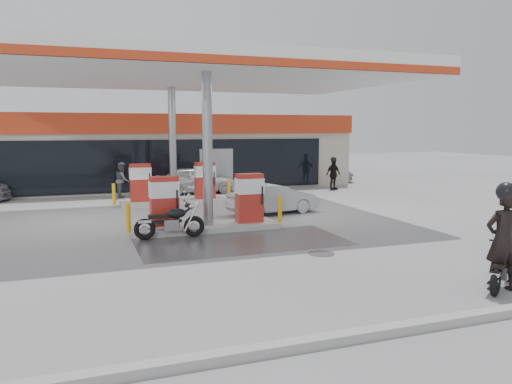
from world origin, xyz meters
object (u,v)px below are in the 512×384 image
Objects in this scene: biker_main at (503,240)px; biker_walking at (333,174)px; pump_island_near at (208,208)px; pump_island_far at (174,188)px; main_motorcycle at (503,269)px; parked_car_right at (318,172)px; parked_motorcycle at (171,222)px; hatchback_silver at (273,199)px; attendant at (122,180)px; sedan_white at (196,180)px.

biker_main is 16.85m from biker_walking.
pump_island_far is (0.00, 6.00, 0.00)m from pump_island_near.
main_motorcycle is 20.64m from parked_car_right.
parked_motorcycle is 17.11m from parked_car_right.
attendant is at bearing 25.42° from hatchback_silver.
biker_main reaches higher than parked_car_right.
parked_motorcycle is at bearing -42.61° from biker_main.
attendant reaches higher than parked_motorcycle.
parked_car_right is 3.94m from biker_walking.
main_motorcycle is 0.73× the size of parked_motorcycle.
parked_motorcycle is 5.38m from hatchback_silver.
biker_main reaches higher than hatchback_silver.
pump_island_far is 6.93m from parked_motorcycle.
pump_island_far is 3.63m from sedan_white.
attendant is 0.48× the size of hatchback_silver.
biker_walking is (9.00, 2.20, 0.12)m from pump_island_far.
main_motorcycle is at bearing -170.95° from sedan_white.
attendant is at bearing 159.65° from biker_walking.
attendant is 12.33m from parked_car_right.
parked_car_right is at bearing 30.96° from pump_island_far.
biker_walking is (10.35, 9.00, 0.36)m from parked_motorcycle.
biker_main reaches higher than pump_island_far.
pump_island_near and pump_island_far have the same top height.
parked_car_right is at bearing 50.19° from pump_island_near.
pump_island_near is 9.00m from attendant.
attendant is at bearing 95.45° from parked_motorcycle.
sedan_white is (1.72, 9.20, -0.03)m from pump_island_near.
parked_car_right is (11.90, 3.20, -0.23)m from attendant.
biker_walking is at bearing 43.16° from parked_motorcycle.
biker_main is 1.23× the size of attendant.
biker_walking is (10.90, -0.60, -0.01)m from attendant.
biker_main is at bearing -63.03° from pump_island_near.
sedan_white is (1.72, 3.20, -0.03)m from pump_island_far.
biker_walking is (4.98, 16.10, -0.20)m from biker_main.
main_motorcycle is 0.44× the size of hatchback_silver.
parked_car_right is at bearing -46.92° from hatchback_silver.
biker_main is at bearing 178.07° from parked_car_right.
pump_island_far is 1.17× the size of parked_car_right.
hatchback_silver reaches higher than main_motorcycle.
parked_car_right is (5.82, 19.80, 0.21)m from main_motorcycle.
sedan_white is at bearing 75.09° from parked_motorcycle.
pump_island_near reaches higher than parked_car_right.
hatchback_silver is at bearing -134.82° from attendant.
parked_motorcycle is (-1.35, -0.80, -0.23)m from pump_island_near.
parked_car_right is at bearing -96.43° from biker_main.
parked_car_right is (5.98, 19.90, -0.42)m from biker_main.
main_motorcycle is at bearing -151.98° from attendant.
hatchback_silver is at bearing -50.59° from pump_island_far.
attendant is at bearing -60.18° from biker_main.
pump_island_near is 1.46× the size of hatchback_silver.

